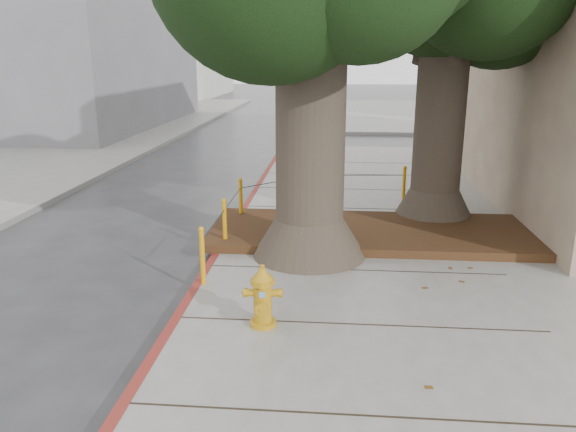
% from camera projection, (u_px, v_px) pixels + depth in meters
% --- Properties ---
extents(ground, '(140.00, 140.00, 0.00)m').
position_uv_depth(ground, '(321.00, 333.00, 7.63)').
color(ground, '#28282B').
rests_on(ground, ground).
extents(sidewalk_far, '(16.00, 20.00, 0.15)m').
position_uv_depth(sidewalk_far, '(429.00, 114.00, 35.85)').
color(sidewalk_far, slate).
rests_on(sidewalk_far, ground).
extents(curb_red, '(0.14, 26.00, 0.16)m').
position_uv_depth(curb_red, '(215.00, 259.00, 10.16)').
color(curb_red, maroon).
rests_on(curb_red, ground).
extents(planter_bed, '(6.40, 2.60, 0.16)m').
position_uv_depth(planter_bed, '(372.00, 232.00, 11.22)').
color(planter_bed, black).
rests_on(planter_bed, sidewalk_main).
extents(building_far_grey, '(12.00, 16.00, 12.00)m').
position_uv_depth(building_far_grey, '(39.00, 7.00, 28.29)').
color(building_far_grey, slate).
rests_on(building_far_grey, ground).
extents(building_far_white, '(12.00, 18.00, 15.00)m').
position_uv_depth(building_far_white, '(147.00, 11.00, 50.08)').
color(building_far_white, silver).
rests_on(building_far_white, ground).
extents(bollard_ring, '(3.79, 5.39, 0.95)m').
position_uv_depth(bollard_ring, '(286.00, 203.00, 11.71)').
color(bollard_ring, orange).
rests_on(bollard_ring, sidewalk_main).
extents(fire_hydrant, '(0.45, 0.41, 0.86)m').
position_uv_depth(fire_hydrant, '(263.00, 296.00, 7.40)').
color(fire_hydrant, '#C58D14').
rests_on(fire_hydrant, sidewalk_main).
extents(car_silver, '(3.64, 1.63, 1.22)m').
position_uv_depth(car_silver, '(478.00, 124.00, 25.64)').
color(car_silver, '#B0B0B5').
rests_on(car_silver, ground).
extents(car_red, '(3.46, 1.33, 1.13)m').
position_uv_depth(car_red, '(515.00, 125.00, 25.92)').
color(car_red, maroon).
rests_on(car_red, ground).
extents(car_dark, '(2.40, 4.75, 1.32)m').
position_uv_depth(car_dark, '(99.00, 120.00, 26.97)').
color(car_dark, black).
rests_on(car_dark, ground).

